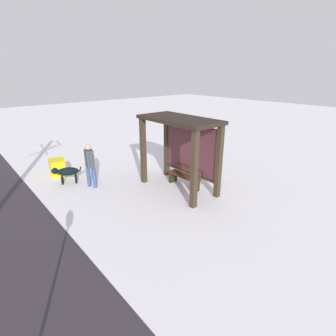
{
  "coord_description": "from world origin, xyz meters",
  "views": [
    {
      "loc": [
        6.45,
        -6.01,
        4.09
      ],
      "look_at": [
        0.11,
        -0.59,
        0.98
      ],
      "focal_mm": 27.96,
      "sensor_mm": 36.0,
      "label": 1
    }
  ],
  "objects_px": {
    "bus_shelter": "(183,139)",
    "person_walking": "(90,162)",
    "dog": "(66,172)",
    "bench_left_inside": "(184,177)",
    "grit_bin": "(58,167)"
  },
  "relations": [
    {
      "from": "bus_shelter",
      "to": "person_walking",
      "type": "relative_size",
      "value": 1.8
    },
    {
      "from": "person_walking",
      "to": "dog",
      "type": "distance_m",
      "value": 1.2
    },
    {
      "from": "bench_left_inside",
      "to": "person_walking",
      "type": "height_order",
      "value": "person_walking"
    },
    {
      "from": "person_walking",
      "to": "grit_bin",
      "type": "distance_m",
      "value": 2.18
    },
    {
      "from": "person_walking",
      "to": "grit_bin",
      "type": "xyz_separation_m",
      "value": [
        -2.01,
        -0.56,
        -0.63
      ]
    },
    {
      "from": "person_walking",
      "to": "dog",
      "type": "bearing_deg",
      "value": -148.01
    },
    {
      "from": "bench_left_inside",
      "to": "grit_bin",
      "type": "bearing_deg",
      "value": -142.82
    },
    {
      "from": "grit_bin",
      "to": "person_walking",
      "type": "bearing_deg",
      "value": 15.56
    },
    {
      "from": "bus_shelter",
      "to": "bench_left_inside",
      "type": "distance_m",
      "value": 1.51
    },
    {
      "from": "bus_shelter",
      "to": "person_walking",
      "type": "height_order",
      "value": "bus_shelter"
    },
    {
      "from": "bus_shelter",
      "to": "dog",
      "type": "distance_m",
      "value": 4.63
    },
    {
      "from": "bus_shelter",
      "to": "grit_bin",
      "type": "bearing_deg",
      "value": -143.95
    },
    {
      "from": "bus_shelter",
      "to": "person_walking",
      "type": "distance_m",
      "value": 3.47
    },
    {
      "from": "bench_left_inside",
      "to": "grit_bin",
      "type": "xyz_separation_m",
      "value": [
        -4.23,
        -3.21,
        -0.02
      ]
    },
    {
      "from": "bus_shelter",
      "to": "grit_bin",
      "type": "height_order",
      "value": "bus_shelter"
    }
  ]
}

